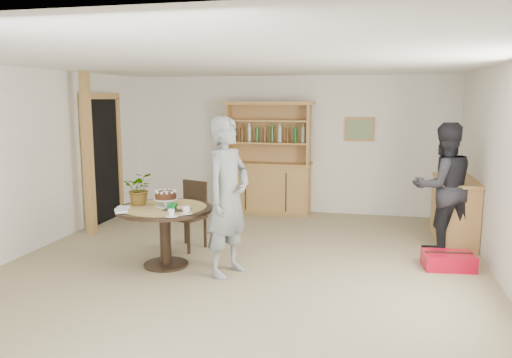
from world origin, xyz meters
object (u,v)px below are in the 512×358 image
Objects in this scene: dining_table at (165,219)px; red_suitcase at (448,261)px; hutch at (269,176)px; adult_person at (443,187)px; dining_chair at (190,210)px; sideboard at (455,210)px; teen_boy at (228,197)px.

red_suitcase is (3.46, 0.69, -0.50)m from dining_table.
hutch reaches higher than adult_person.
adult_person is (3.46, 1.51, 0.28)m from dining_table.
dining_chair is at bearing 88.16° from dining_table.
dining_table is 3.79m from adult_person.
hutch is 3.80m from red_suitcase.
adult_person is at bearing -118.69° from sideboard.
sideboard reaches higher than red_suitcase.
red_suitcase is (0.00, -0.82, -0.79)m from adult_person.
sideboard is 0.65m from adult_person.
hutch reaches higher than dining_table.
dining_table is at bearing -175.30° from red_suitcase.
hutch is 1.15× the size of adult_person.
dining_chair is (0.03, 0.83, -0.07)m from dining_table.
red_suitcase is at bearing 17.24° from dining_chair.
hutch is at bearing -51.89° from adult_person.
dining_chair is 0.50× the size of teen_boy.
sideboard is at bearing -33.61° from teen_boy.
teen_boy reaches higher than red_suitcase.
dining_table is at bearing -101.74° from hutch.
red_suitcase is (2.80, -2.50, -0.59)m from hutch.
sideboard is (3.04, -1.24, -0.22)m from hutch.
adult_person reaches higher than red_suitcase.
hutch is at bearing 78.26° from dining_table.
hutch is at bearing 157.79° from sideboard.
hutch is 3.29m from sideboard.
adult_person is 2.76× the size of red_suitcase.
teen_boy is at bearing -144.27° from sideboard.
adult_person is at bearing -30.96° from hutch.
sideboard is at bearing 36.51° from dining_chair.
sideboard is 1.33× the size of dining_chair.
dining_chair is at bearing 62.34° from teen_boy.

